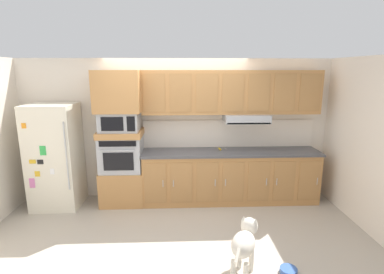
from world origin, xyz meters
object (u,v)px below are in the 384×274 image
refrigerator (55,156)px  built_in_oven (122,153)px  screwdriver (220,149)px  dog (245,242)px  microwave (120,121)px  dog_food_bowl (288,271)px

refrigerator → built_in_oven: refrigerator is taller
screwdriver → dog: (0.01, -2.08, -0.53)m
screwdriver → microwave: bearing=-177.0°
microwave → dog: bearing=-48.9°
refrigerator → screwdriver: refrigerator is taller
built_in_oven → microwave: microwave is taller
refrigerator → dog: size_ratio=2.39×
microwave → screwdriver: size_ratio=4.44×
dog → dog_food_bowl: size_ratio=3.69×
built_in_oven → dog: (1.73, -1.99, -0.50)m
built_in_oven → dog_food_bowl: bearing=-41.8°
dog → screwdriver: bearing=25.8°
built_in_oven → dog_food_bowl: built_in_oven is taller
built_in_oven → dog: built_in_oven is taller
microwave → dog_food_bowl: size_ratio=3.22×
refrigerator → dog_food_bowl: size_ratio=8.80×
dog_food_bowl → built_in_oven: bearing=138.2°
built_in_oven → screwdriver: 1.73m
refrigerator → dog: bearing=-34.1°
microwave → built_in_oven: bearing=179.2°
refrigerator → built_in_oven: bearing=3.5°
built_in_oven → dog: 2.68m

